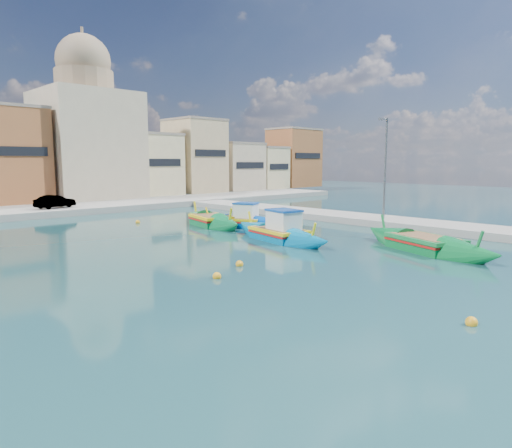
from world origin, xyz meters
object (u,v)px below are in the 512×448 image
luzzu_blue_south (424,245)px  luzzu_blue_cabin (241,222)px  luzzu_turquoise_cabin (279,234)px  quay_street_lamp (385,168)px  luzzu_green (212,222)px  church_block (87,130)px

luzzu_blue_south → luzzu_blue_cabin: bearing=93.7°
luzzu_turquoise_cabin → quay_street_lamp: bearing=-5.9°
quay_street_lamp → luzzu_turquoise_cabin: (-10.41, 1.08, -3.97)m
quay_street_lamp → luzzu_blue_cabin: bearing=138.6°
luzzu_green → quay_street_lamp: bearing=-44.0°
quay_street_lamp → luzzu_blue_south: quay_street_lamp is taller
quay_street_lamp → luzzu_blue_south: size_ratio=0.81×
luzzu_blue_south → church_block: bearing=90.4°
quay_street_lamp → luzzu_blue_cabin: size_ratio=1.02×
luzzu_blue_south → luzzu_green: bearing=97.8°
church_block → luzzu_blue_south: church_block is taller
luzzu_turquoise_cabin → luzzu_blue_south: bearing=-67.5°
quay_street_lamp → luzzu_turquoise_cabin: 11.19m
luzzu_green → luzzu_turquoise_cabin: bearing=-97.7°
luzzu_blue_cabin → luzzu_blue_south: size_ratio=0.79×
quay_street_lamp → luzzu_green: size_ratio=0.88×
luzzu_blue_cabin → quay_street_lamp: bearing=-41.4°
luzzu_blue_cabin → luzzu_green: (-1.27, 1.90, -0.04)m
luzzu_turquoise_cabin → luzzu_blue_south: (3.23, -7.79, -0.07)m
church_block → luzzu_green: (-1.90, -24.99, -8.11)m
quay_street_lamp → luzzu_blue_cabin: quay_street_lamp is taller
church_block → luzzu_blue_cabin: church_block is taller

